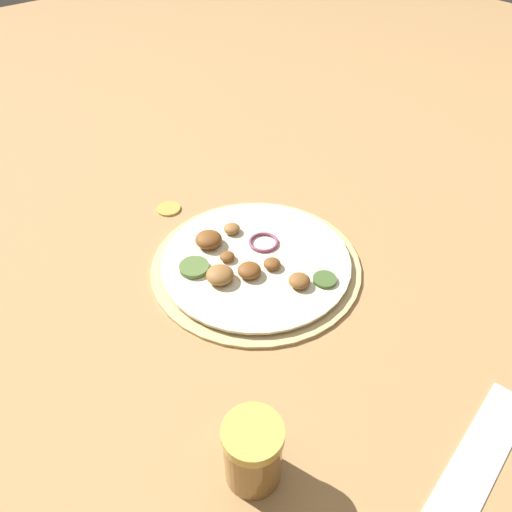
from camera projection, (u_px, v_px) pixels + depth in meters
The scene contains 4 objects.
ground_plane at pixel (256, 266), 0.71m from camera, with size 3.00×3.00×0.00m, color tan.
pizza at pixel (254, 262), 0.70m from camera, with size 0.30×0.30×0.03m.
spice_jar at pixel (253, 452), 0.46m from camera, with size 0.06×0.06×0.08m.
loose_cap at pixel (168, 208), 0.81m from camera, with size 0.04×0.04×0.01m.
Camera 1 is at (-0.39, 0.34, 0.48)m, focal length 35.00 mm.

